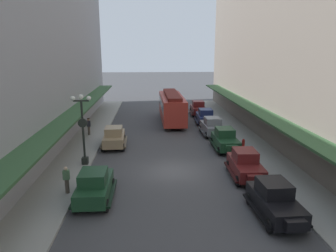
{
  "coord_description": "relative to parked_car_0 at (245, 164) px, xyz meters",
  "views": [
    {
      "loc": [
        -1.66,
        -20.36,
        8.32
      ],
      "look_at": [
        0.0,
        6.0,
        1.8
      ],
      "focal_mm": 33.06,
      "sensor_mm": 36.0,
      "label": 1
    }
  ],
  "objects": [
    {
      "name": "parked_car_0",
      "position": [
        0.0,
        0.0,
        0.0
      ],
      "size": [
        2.27,
        4.31,
        1.84
      ],
      "color": "#591919",
      "rests_on": "ground"
    },
    {
      "name": "sidewalk_right",
      "position": [
        2.79,
        1.38,
        -0.87
      ],
      "size": [
        3.0,
        60.0,
        0.15
      ],
      "primitive_type": "cube",
      "color": "#99968E",
      "rests_on": "ground"
    },
    {
      "name": "parked_car_2",
      "position": [
        -0.1,
        10.64,
        0.0
      ],
      "size": [
        2.27,
        4.31,
        1.84
      ],
      "color": "slate",
      "rests_on": "ground"
    },
    {
      "name": "ground_plane",
      "position": [
        -4.71,
        1.38,
        -0.94
      ],
      "size": [
        200.0,
        200.0,
        0.0
      ],
      "primitive_type": "plane",
      "color": "#424244"
    },
    {
      "name": "parked_car_1",
      "position": [
        -9.49,
        -2.68,
        0.0
      ],
      "size": [
        2.16,
        4.27,
        1.84
      ],
      "color": "#193D23",
      "rests_on": "ground"
    },
    {
      "name": "parked_car_7",
      "position": [
        -9.45,
        7.34,
        0.0
      ],
      "size": [
        2.25,
        4.3,
        1.84
      ],
      "color": "#997F5B",
      "rests_on": "ground"
    },
    {
      "name": "fire_hydrant",
      "position": [
        1.64,
        5.81,
        -0.38
      ],
      "size": [
        0.24,
        0.24,
        0.82
      ],
      "color": "#B21E19",
      "rests_on": "sidewalk_right"
    },
    {
      "name": "lamp_post_with_clock",
      "position": [
        -11.11,
        2.8,
        2.04
      ],
      "size": [
        1.42,
        0.44,
        5.16
      ],
      "color": "black",
      "rests_on": "sidewalk_left"
    },
    {
      "name": "parked_car_5",
      "position": [
        0.09,
        5.94,
        0.0
      ],
      "size": [
        2.15,
        4.26,
        1.84
      ],
      "color": "#193D23",
      "rests_on": "ground"
    },
    {
      "name": "pedestrian_0",
      "position": [
        -12.3,
        10.93,
        0.07
      ],
      "size": [
        0.36,
        0.28,
        1.67
      ],
      "color": "#4C4238",
      "rests_on": "sidewalk_left"
    },
    {
      "name": "building_row_left",
      "position": [
        -14.94,
        1.38,
        7.57
      ],
      "size": [
        4.3,
        60.0,
        17.03
      ],
      "color": "#939399",
      "rests_on": "ground"
    },
    {
      "name": "parked_car_6",
      "position": [
        -0.05,
        -5.04,
        0.0
      ],
      "size": [
        2.24,
        4.3,
        1.84
      ],
      "color": "black",
      "rests_on": "ground"
    },
    {
      "name": "sidewalk_left",
      "position": [
        -12.21,
        1.38,
        -0.87
      ],
      "size": [
        3.0,
        60.0,
        0.15
      ],
      "primitive_type": "cube",
      "color": "#99968E",
      "rests_on": "ground"
    },
    {
      "name": "parked_car_4",
      "position": [
        0.03,
        15.14,
        0.0
      ],
      "size": [
        2.24,
        4.29,
        1.84
      ],
      "color": "#19234C",
      "rests_on": "ground"
    },
    {
      "name": "pedestrian_1",
      "position": [
        -11.21,
        -1.96,
        0.05
      ],
      "size": [
        0.36,
        0.24,
        1.64
      ],
      "color": "#4C4238",
      "rests_on": "sidewalk_left"
    },
    {
      "name": "streetcar",
      "position": [
        -3.67,
        16.6,
        0.96
      ],
      "size": [
        2.62,
        9.63,
        3.46
      ],
      "color": "#A52D23",
      "rests_on": "ground"
    },
    {
      "name": "parked_car_3",
      "position": [
        0.08,
        20.4,
        0.0
      ],
      "size": [
        2.2,
        4.28,
        1.84
      ],
      "color": "#591919",
      "rests_on": "ground"
    }
  ]
}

